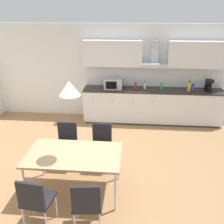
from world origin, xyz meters
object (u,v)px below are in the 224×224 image
Objects in this scene: chair_far_left at (67,140)px; bottle_red at (136,86)px; dining_table at (74,156)px; bottle_yellow at (189,87)px; bottle_white at (145,85)px; chair_near_left at (35,199)px; chair_far_right at (102,141)px; bottle_blue at (193,87)px; coffee_maker at (209,85)px; bottle_green at (161,87)px; microwave at (113,83)px; pendant_lamp at (69,88)px; chair_near_right at (87,202)px.

bottle_red is at bearing 59.22° from chair_far_left.
dining_table is (-0.99, -3.08, -0.31)m from bottle_red.
bottle_yellow is 1.15m from bottle_white.
chair_far_right is at bearing 66.98° from chair_near_left.
bottle_white is 1.05× the size of bottle_blue.
bottle_white is 3.34m from dining_table.
coffee_maker is 1.57× the size of bottle_red.
bottle_green is 3.49m from dining_table.
microwave is 3.17m from pendant_lamp.
dining_table is 1.78× the size of chair_far_right.
dining_table is at bearing -118.96° from bottle_green.
bottle_blue is at bearing -0.39° from microwave.
chair_near_left is at bearing -113.30° from pendant_lamp.
pendant_lamp is at bearing -67.22° from chair_far_left.
bottle_blue is at bearing -2.68° from bottle_white.
coffee_maker is at bearing 1.52° from bottle_green.
chair_far_right is at bearing -133.28° from bottle_yellow.
chair_far_right is 1.00× the size of chair_near_right.
bottle_blue is at bearing 61.03° from chair_near_right.
microwave is at bearing 178.69° from bottle_yellow.
dining_table is at bearing -128.55° from bottle_yellow.
bottle_white is 0.68× the size of pendant_lamp.
bottle_white is 1.14× the size of bottle_red.
pendant_lamp is at bearing -112.74° from chair_far_right.
chair_far_right is 1.80m from chair_near_left.
chair_far_left is at bearing -120.78° from bottle_red.
coffee_maker is 5.11m from chair_near_left.
bottle_green is 3.57m from pendant_lamp.
chair_near_left is (-0.01, -1.66, 0.00)m from chair_far_left.
bottle_white is 0.25m from bottle_red.
chair_near_left is at bearing -109.04° from bottle_red.
pendant_lamp reaches higher than bottle_green.
microwave is at bearing -176.16° from bottle_red.
bottle_yellow is 1.36× the size of bottle_blue.
microwave is 1.60× the size of coffee_maker.
bottle_green reaches higher than chair_far_left.
bottle_blue is at bearing -2.08° from bottle_red.
pendant_lamp is (-0.39, -3.04, 0.79)m from microwave.
chair_near_right is at bearing -108.89° from bottle_green.
bottle_green is 3.04m from chair_far_left.
chair_near_left is at bearing -113.30° from dining_table.
dining_table is at bearing -107.86° from bottle_red.
chair_near_right is (-2.14, -3.86, -0.49)m from bottle_blue.
bottle_green is 2.62m from chair_far_right.
pendant_lamp is at bearing -118.96° from bottle_green.
chair_far_right is (-2.15, -2.20, -0.49)m from bottle_blue.
dining_table is 1.78× the size of chair_near_left.
bottle_white is 3.43m from pendant_lamp.
chair_near_right is at bearing -66.71° from pendant_lamp.
chair_far_left is at bearing 112.78° from dining_table.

